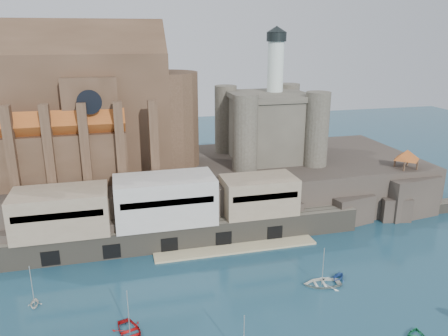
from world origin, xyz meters
TOP-DOWN VIEW (x-y plane):
  - ground at (0.00, 0.00)m, footprint 300.00×300.00m
  - promontory at (-0.19, 39.37)m, footprint 100.00×36.00m
  - quay at (-10.19, 23.07)m, footprint 70.00×12.00m
  - church at (-24.13, 41.85)m, footprint 47.00×25.93m
  - castle_keep at (16.08, 41.08)m, footprint 21.20×21.20m
  - rock_outcrop at (42.00, 25.84)m, footprint 14.50×10.50m
  - pavilion at (42.00, 26.00)m, footprint 6.40×6.40m
  - boat_0 at (-18.00, -1.20)m, footprint 4.13×2.23m
  - boat_4 at (-31.06, 8.51)m, footprint 2.37×1.45m
  - boat_6 at (11.69, 3.15)m, footprint 1.80×4.40m
  - boat_7 at (15.01, 4.06)m, footprint 2.91×3.13m

SIDE VIEW (x-z plane):
  - ground at x=0.00m, z-range 0.00..0.00m
  - boat_0 at x=-18.00m, z-range -2.78..2.78m
  - boat_4 at x=-31.06m, z-range -1.37..1.37m
  - boat_6 at x=11.69m, z-range -2.99..2.99m
  - boat_7 at x=15.01m, z-range -1.55..1.55m
  - rock_outcrop at x=42.00m, z-range -0.33..8.37m
  - promontory at x=-0.19m, z-range -0.08..9.92m
  - quay at x=-10.19m, z-range -0.46..12.59m
  - pavilion at x=42.00m, z-range 10.03..15.43m
  - castle_keep at x=16.08m, z-range 3.66..32.96m
  - church at x=-24.13m, z-range 6.88..37.38m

